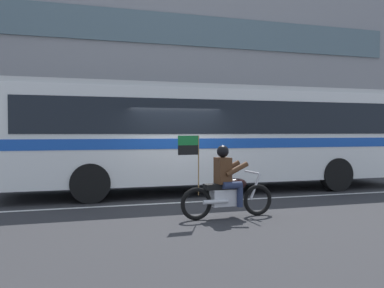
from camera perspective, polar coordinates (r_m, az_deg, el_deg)
name	(u,v)px	position (r m, az deg, el deg)	size (l,w,h in m)	color
ground_plane	(176,199)	(11.39, -2.19, -7.66)	(60.00, 60.00, 0.00)	#2B2B2D
sidewalk_curb	(144,177)	(16.32, -6.77, -4.58)	(28.00, 3.80, 0.15)	gray
lane_center_stripe	(182,202)	(10.82, -1.37, -8.14)	(26.60, 0.14, 0.01)	silver
office_building_facade	(134,70)	(18.69, -8.07, 10.17)	(28.00, 0.89, 9.22)	gray
transit_bus	(218,131)	(12.89, 3.59, 1.83)	(12.83, 2.64, 3.22)	white
motorcycle_with_rider	(227,187)	(8.86, 4.87, -5.99)	(2.20, 0.64, 1.78)	black
fire_hydrant	(144,168)	(15.21, -6.69, -3.36)	(0.22, 0.30, 0.75)	#4C8C3F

